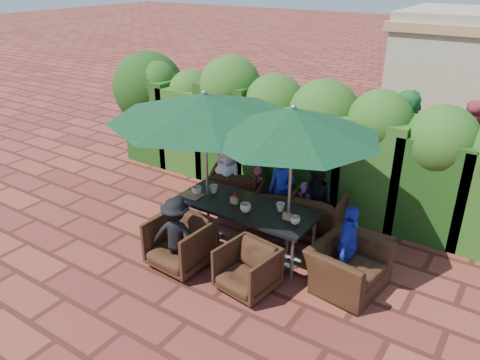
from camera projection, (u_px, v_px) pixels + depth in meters
The scene contains 30 objects.
ground at pixel (227, 248), 7.46m from camera, with size 80.00×80.00×0.00m, color brown.
dining_table at pixel (245, 210), 7.21m from camera, with size 2.22×0.90×0.75m.
umbrella_left at pixel (205, 106), 6.89m from camera, with size 2.89×2.89×2.46m.
umbrella_right at pixel (293, 122), 6.19m from camera, with size 2.43×2.43×2.46m.
chair_far_left at pixel (236, 186), 8.56m from camera, with size 0.84×0.79×0.87m, color black.
chair_far_mid at pixel (278, 205), 7.99m from camera, with size 0.74×0.69×0.76m, color black.
chair_far_right at pixel (317, 212), 7.66m from camera, with size 0.83×0.78×0.85m, color black.
chair_near_left at pixel (180, 241), 6.87m from camera, with size 0.81×0.76×0.84m, color black.
chair_near_right at pixel (247, 267), 6.37m from camera, with size 0.71×0.67×0.73m, color black.
chair_end_right at pixel (349, 260), 6.39m from camera, with size 1.02×0.66×0.89m, color black.
adult_far_left at pixel (228, 178), 8.35m from camera, with size 0.63×0.38×1.28m, color silver.
adult_far_mid at pixel (281, 190), 7.97m from camera, with size 0.44×0.36×1.24m, color #2232B8.
adult_far_right at pixel (316, 202), 7.57m from camera, with size 0.60×0.36×1.24m, color black.
adult_near_left at pixel (176, 235), 6.73m from camera, with size 0.74×0.34×1.16m, color black.
adult_end_right at pixel (348, 246), 6.40m from camera, with size 0.71×0.36×1.21m, color #2232B8.
child_left at pixel (257, 191), 8.36m from camera, with size 0.32×0.26×0.88m, color #D44B66.
child_right at pixel (304, 207), 7.78m from camera, with size 0.32×0.26×0.88m, color #964AA1.
pedestrian_a at pixel (404, 134), 9.60m from camera, with size 1.76×0.63×1.88m, color green.
pedestrian_b at pixel (465, 146), 9.06m from camera, with size 0.88×0.54×1.83m, color #D44B66.
cup_a at pixel (197, 190), 7.51m from camera, with size 0.16×0.16×0.13m, color beige.
cup_b at pixel (214, 189), 7.56m from camera, with size 0.14×0.14×0.13m, color beige.
cup_c at pixel (246, 208), 6.97m from camera, with size 0.17×0.17×0.13m, color beige.
cup_d at pixel (280, 207), 7.00m from camera, with size 0.13×0.13×0.13m, color beige.
cup_e at pixel (295, 220), 6.65m from camera, with size 0.15×0.15×0.11m, color beige.
ketchup_bottle at pixel (236, 197), 7.25m from camera, with size 0.04×0.04×0.17m, color #B20C0A.
sauce_bottle at pixel (249, 198), 7.22m from camera, with size 0.04×0.04×0.17m, color #4C230C.
serving_tray at pixel (192, 195), 7.49m from camera, with size 0.35×0.25×0.02m, color #976F49.
number_block_left at pixel (234, 200), 7.22m from camera, with size 0.12×0.06×0.10m, color tan.
number_block_right at pixel (287, 216), 6.77m from camera, with size 0.12×0.06×0.10m, color tan.
hedge_wall at pixel (295, 130), 8.68m from camera, with size 9.10×1.60×2.55m.
Camera 1 is at (3.67, -5.14, 4.11)m, focal length 35.00 mm.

